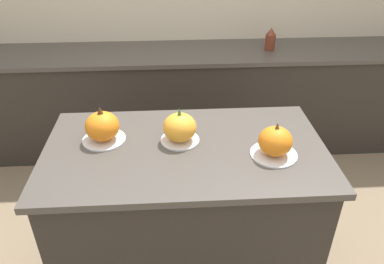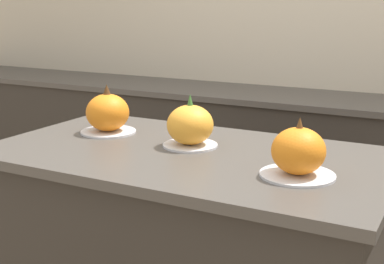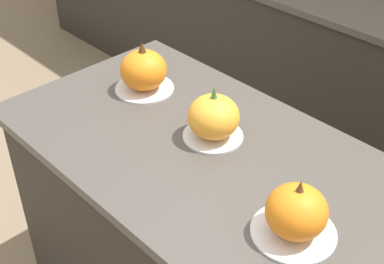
{
  "view_description": "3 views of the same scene",
  "coord_description": "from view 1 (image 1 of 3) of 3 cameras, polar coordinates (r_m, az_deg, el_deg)",
  "views": [
    {
      "loc": [
        -0.06,
        -1.55,
        2.0
      ],
      "look_at": [
        0.04,
        0.03,
        1.02
      ],
      "focal_mm": 35.0,
      "sensor_mm": 36.0,
      "label": 1
    },
    {
      "loc": [
        0.87,
        -1.59,
        1.46
      ],
      "look_at": [
        -0.01,
        0.05,
        1.01
      ],
      "focal_mm": 50.0,
      "sensor_mm": 36.0,
      "label": 2
    },
    {
      "loc": [
        0.96,
        -0.97,
        1.99
      ],
      "look_at": [
        -0.05,
        -0.0,
        0.99
      ],
      "focal_mm": 50.0,
      "sensor_mm": 36.0,
      "label": 3
    }
  ],
  "objects": [
    {
      "name": "pumpkin_cake_right",
      "position": [
        1.82,
        12.56,
        -1.57
      ],
      "size": [
        0.23,
        0.23,
        0.18
      ],
      "color": "silver",
      "rests_on": "kitchen_island"
    },
    {
      "name": "pumpkin_cake_center",
      "position": [
        1.88,
        -1.88,
        0.59
      ],
      "size": [
        0.2,
        0.2,
        0.19
      ],
      "color": "silver",
      "rests_on": "kitchen_island"
    },
    {
      "name": "back_counter",
      "position": [
        3.39,
        -2.13,
        4.81
      ],
      "size": [
        6.0,
        0.6,
        0.92
      ],
      "color": "#2D2823",
      "rests_on": "ground_plane"
    },
    {
      "name": "wall_back",
      "position": [
        3.44,
        -2.58,
        19.12
      ],
      "size": [
        8.0,
        0.06,
        2.5
      ],
      "color": "beige",
      "rests_on": "ground_plane"
    },
    {
      "name": "pumpkin_cake_left",
      "position": [
        1.94,
        -13.5,
        0.72
      ],
      "size": [
        0.22,
        0.22,
        0.2
      ],
      "color": "silver",
      "rests_on": "kitchen_island"
    },
    {
      "name": "kitchen_island",
      "position": [
        2.17,
        -0.93,
        -12.76
      ],
      "size": [
        1.41,
        0.79,
        0.95
      ],
      "color": "#2D2823",
      "rests_on": "ground_plane"
    },
    {
      "name": "bottle_tall",
      "position": [
        3.29,
        11.86,
        13.66
      ],
      "size": [
        0.09,
        0.09,
        0.19
      ],
      "color": "maroon",
      "rests_on": "back_counter"
    }
  ]
}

